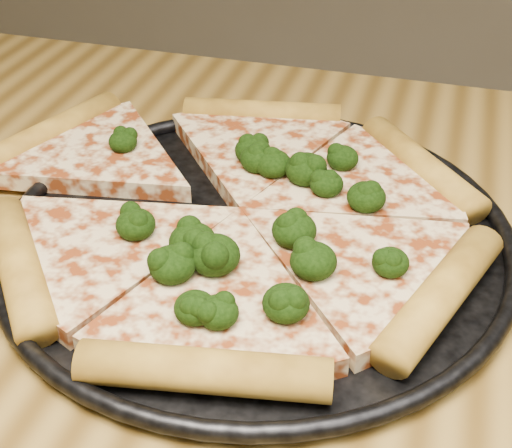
# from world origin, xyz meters

# --- Properties ---
(pizza_pan) EXTENTS (0.39, 0.39, 0.02)m
(pizza_pan) POSITION_xyz_m (-0.09, 0.12, 0.76)
(pizza_pan) COLOR black
(pizza_pan) RESTS_ON dining_table
(pizza) EXTENTS (0.43, 0.38, 0.03)m
(pizza) POSITION_xyz_m (-0.11, 0.13, 0.77)
(pizza) COLOR #DDBE87
(pizza) RESTS_ON pizza_pan
(broccoli_florets) EXTENTS (0.27, 0.23, 0.03)m
(broccoli_florets) POSITION_xyz_m (-0.09, 0.11, 0.78)
(broccoli_florets) COLOR black
(broccoli_florets) RESTS_ON pizza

